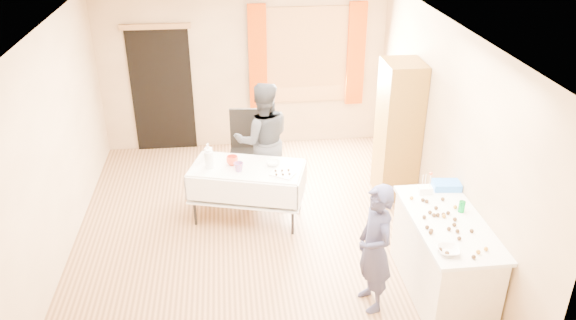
{
  "coord_description": "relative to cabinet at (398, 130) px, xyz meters",
  "views": [
    {
      "loc": [
        -0.28,
        -5.83,
        4.03
      ],
      "look_at": [
        0.39,
        0.0,
        1.05
      ],
      "focal_mm": 35.0,
      "sensor_mm": 36.0,
      "label": 1
    }
  ],
  "objects": [
    {
      "name": "floor",
      "position": [
        -1.99,
        -0.89,
        -0.97
      ],
      "size": [
        4.5,
        5.5,
        0.02
      ],
      "primitive_type": "cube",
      "color": "#9E7047",
      "rests_on": "ground"
    },
    {
      "name": "ceiling",
      "position": [
        -1.99,
        -0.89,
        1.65
      ],
      "size": [
        4.5,
        5.5,
        0.02
      ],
      "primitive_type": "cube",
      "color": "white",
      "rests_on": "floor"
    },
    {
      "name": "wall_back",
      "position": [
        -1.99,
        1.87,
        0.34
      ],
      "size": [
        4.5,
        0.02,
        2.6
      ],
      "primitive_type": "cube",
      "color": "tan",
      "rests_on": "floor"
    },
    {
      "name": "wall_front",
      "position": [
        -1.99,
        -3.65,
        0.34
      ],
      "size": [
        4.5,
        0.02,
        2.6
      ],
      "primitive_type": "cube",
      "color": "tan",
      "rests_on": "floor"
    },
    {
      "name": "wall_left",
      "position": [
        -4.25,
        -0.89,
        0.34
      ],
      "size": [
        0.02,
        5.5,
        2.6
      ],
      "primitive_type": "cube",
      "color": "tan",
      "rests_on": "floor"
    },
    {
      "name": "wall_right",
      "position": [
        0.27,
        -0.89,
        0.34
      ],
      "size": [
        0.02,
        5.5,
        2.6
      ],
      "primitive_type": "cube",
      "color": "tan",
      "rests_on": "floor"
    },
    {
      "name": "window_frame",
      "position": [
        -0.99,
        1.83,
        0.54
      ],
      "size": [
        1.32,
        0.06,
        1.52
      ],
      "primitive_type": "cube",
      "color": "olive",
      "rests_on": "wall_back"
    },
    {
      "name": "window_pane",
      "position": [
        -0.99,
        1.82,
        0.54
      ],
      "size": [
        1.2,
        0.02,
        1.4
      ],
      "primitive_type": "cube",
      "color": "white",
      "rests_on": "wall_back"
    },
    {
      "name": "curtain_left",
      "position": [
        -1.77,
        1.78,
        0.54
      ],
      "size": [
        0.28,
        0.06,
        1.65
      ],
      "primitive_type": "cube",
      "color": "#B53700",
      "rests_on": "wall_back"
    },
    {
      "name": "curtain_right",
      "position": [
        -0.21,
        1.78,
        0.54
      ],
      "size": [
        0.28,
        0.06,
        1.65
      ],
      "primitive_type": "cube",
      "color": "#B53700",
      "rests_on": "wall_back"
    },
    {
      "name": "doorway",
      "position": [
        -3.29,
        1.84,
        0.04
      ],
      "size": [
        0.95,
        0.04,
        2.0
      ],
      "primitive_type": "cube",
      "color": "black",
      "rests_on": "floor"
    },
    {
      "name": "door_lintel",
      "position": [
        -3.29,
        1.81,
        1.06
      ],
      "size": [
        1.05,
        0.06,
        0.08
      ],
      "primitive_type": "cube",
      "color": "olive",
      "rests_on": "wall_back"
    },
    {
      "name": "cabinet",
      "position": [
        0.0,
        0.0,
        0.0
      ],
      "size": [
        0.5,
        0.6,
        1.91
      ],
      "primitive_type": "cube",
      "color": "brown",
      "rests_on": "floor"
    },
    {
      "name": "counter",
      "position": [
        -0.1,
        -2.14,
        -0.5
      ],
      "size": [
        0.72,
        1.51,
        0.91
      ],
      "color": "beige",
      "rests_on": "floor"
    },
    {
      "name": "party_table",
      "position": [
        -2.07,
        -0.43,
        -0.51
      ],
      "size": [
        1.57,
        1.1,
        0.75
      ],
      "rotation": [
        0.0,
        0.0,
        -0.28
      ],
      "color": "black",
      "rests_on": "floor"
    },
    {
      "name": "chair",
      "position": [
        -2.05,
        0.44,
        -0.62
      ],
      "size": [
        0.51,
        0.51,
        1.12
      ],
      "rotation": [
        0.0,
        0.0,
        -0.11
      ],
      "color": "black",
      "rests_on": "floor"
    },
    {
      "name": "girl",
      "position": [
        -0.88,
        -2.25,
        -0.25
      ],
      "size": [
        0.64,
        0.53,
        1.41
      ],
      "primitive_type": "imported",
      "rotation": [
        0.0,
        0.0,
        -1.38
      ],
      "color": "#242444",
      "rests_on": "floor"
    },
    {
      "name": "woman",
      "position": [
        -1.82,
        0.19,
        -0.14
      ],
      "size": [
        0.88,
        0.72,
        1.64
      ],
      "primitive_type": "imported",
      "rotation": [
        0.0,
        0.0,
        3.21
      ],
      "color": "black",
      "rests_on": "floor"
    },
    {
      "name": "soda_can",
      "position": [
        0.09,
        -2.0,
        0.01
      ],
      "size": [
        0.09,
        0.09,
        0.12
      ],
      "primitive_type": "cylinder",
      "rotation": [
        0.0,
        0.0,
        -0.42
      ],
      "color": "#037E26",
      "rests_on": "counter"
    },
    {
      "name": "mixing_bowl",
      "position": [
        -0.31,
        -2.67,
        -0.02
      ],
      "size": [
        0.26,
        0.26,
        0.05
      ],
      "primitive_type": "imported",
      "rotation": [
        0.0,
        0.0,
        -0.15
      ],
      "color": "white",
      "rests_on": "counter"
    },
    {
      "name": "foam_block",
      "position": [
        -0.17,
        -1.58,
        -0.01
      ],
      "size": [
        0.15,
        0.11,
        0.08
      ],
      "primitive_type": "cube",
      "rotation": [
        0.0,
        0.0,
        -0.04
      ],
      "color": "white",
      "rests_on": "counter"
    },
    {
      "name": "blue_basket",
      "position": [
        0.11,
        -1.51,
        -0.01
      ],
      "size": [
        0.32,
        0.23,
        0.08
      ],
      "primitive_type": "cube",
      "rotation": [
        0.0,
        0.0,
        -0.11
      ],
      "color": "blue",
      "rests_on": "counter"
    },
    {
      "name": "pitcher",
      "position": [
        -2.54,
        -0.39,
        -0.1
      ],
      "size": [
        0.14,
        0.14,
        0.22
      ],
      "primitive_type": "cylinder",
      "rotation": [
        0.0,
        0.0,
        -0.35
      ],
      "color": "silver",
      "rests_on": "party_table"
    },
    {
      "name": "cup_red",
      "position": [
        -2.25,
        -0.35,
        -0.15
      ],
      "size": [
        0.23,
        0.23,
        0.12
      ],
      "primitive_type": "imported",
      "rotation": [
        0.0,
        0.0,
        -0.29
      ],
      "color": "red",
      "rests_on": "party_table"
    },
    {
      "name": "cup_rainbow",
      "position": [
        -2.18,
        -0.53,
        -0.15
      ],
      "size": [
        0.2,
        0.2,
        0.11
      ],
      "primitive_type": "imported",
      "rotation": [
        0.0,
        0.0,
        -0.31
      ],
      "color": "red",
      "rests_on": "party_table"
    },
    {
      "name": "small_bowl",
      "position": [
        -1.74,
        -0.42,
        -0.18
      ],
      "size": [
        0.32,
        0.32,
        0.05
      ],
      "primitive_type": "imported",
      "rotation": [
        0.0,
        0.0,
        -0.56
      ],
      "color": "white",
      "rests_on": "party_table"
    },
    {
      "name": "pastry_tray",
      "position": [
        -1.65,
        -0.69,
        -0.2
      ],
      "size": [
        0.34,
        0.32,
        0.02
      ],
      "primitive_type": "cube",
      "rotation": [
        0.0,
        0.0,
        -0.56
      ],
      "color": "white",
      "rests_on": "party_table"
    },
    {
      "name": "bottle",
      "position": [
        -2.56,
        -0.08,
        -0.11
      ],
      "size": [
        0.14,
        0.15,
        0.19
      ],
      "primitive_type": "imported",
      "rotation": [
        0.0,
        0.0,
        -0.4
      ],
      "color": "white",
      "rests_on": "party_table"
    },
    {
      "name": "cake_balls",
      "position": [
        -0.17,
        -2.21,
        -0.03
      ],
      "size": [
        0.47,
        1.12,
        0.04
      ],
      "color": "#3F2314",
      "rests_on": "counter"
    }
  ]
}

